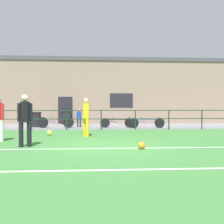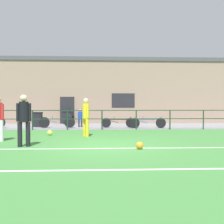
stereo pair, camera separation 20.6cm
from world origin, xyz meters
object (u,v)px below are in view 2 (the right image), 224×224
object	(u,v)px
player_goalkeeper	(24,117)
trash_bin_0	(68,118)
bicycle_parked_4	(148,123)
trash_bin_1	(38,119)
spectator_child	(80,117)
player_striker	(86,115)
soccer_ball_spare	(140,145)
bicycle_parked_0	(118,122)
bicycle_parked_2	(57,122)
soccer_ball_match	(50,133)

from	to	relation	value
player_goalkeeper	trash_bin_0	world-z (taller)	player_goalkeeper
bicycle_parked_4	trash_bin_0	bearing A→B (deg)	145.46
trash_bin_1	trash_bin_0	bearing A→B (deg)	57.64
trash_bin_1	player_goalkeeper	bearing A→B (deg)	-79.11
player_goalkeeper	spectator_child	size ratio (longest dim) A/B	1.52
player_striker	soccer_ball_spare	distance (m)	3.98
bicycle_parked_0	trash_bin_1	world-z (taller)	trash_bin_1
spectator_child	bicycle_parked_0	size ratio (longest dim) A/B	0.54
player_goalkeeper	player_striker	xyz separation A→B (m)	(1.92, 2.71, -0.02)
soccer_ball_spare	bicycle_parked_2	size ratio (longest dim) A/B	0.11
player_striker	trash_bin_1	distance (m)	6.22
bicycle_parked_2	trash_bin_1	size ratio (longest dim) A/B	2.30
soccer_ball_spare	bicycle_parked_0	bearing A→B (deg)	91.02
bicycle_parked_0	bicycle_parked_2	bearing A→B (deg)	180.00
soccer_ball_spare	bicycle_parked_2	xyz separation A→B (m)	(-3.98, 7.84, 0.25)
trash_bin_1	bicycle_parked_2	bearing A→B (deg)	-27.35
soccer_ball_spare	bicycle_parked_2	world-z (taller)	bicycle_parked_2
player_striker	trash_bin_1	world-z (taller)	player_striker
player_striker	bicycle_parked_4	size ratio (longest dim) A/B	0.77
bicycle_parked_0	trash_bin_1	size ratio (longest dim) A/B	2.22
player_striker	soccer_ball_match	size ratio (longest dim) A/B	7.41
soccer_ball_spare	spectator_child	world-z (taller)	spectator_child
bicycle_parked_4	trash_bin_0	size ratio (longest dim) A/B	2.35
soccer_ball_match	bicycle_parked_0	xyz separation A→B (m)	(3.50, 3.87, 0.22)
bicycle_parked_2	bicycle_parked_0	bearing A→B (deg)	-0.00
bicycle_parked_0	bicycle_parked_4	bearing A→B (deg)	-14.08
bicycle_parked_0	soccer_ball_spare	bearing A→B (deg)	-88.98
soccer_ball_match	trash_bin_1	distance (m)	4.90
soccer_ball_match	soccer_ball_spare	bearing A→B (deg)	-47.50
player_striker	trash_bin_0	world-z (taller)	player_striker
soccer_ball_match	bicycle_parked_4	distance (m)	6.30
spectator_child	bicycle_parked_2	xyz separation A→B (m)	(-1.41, -0.51, -0.31)
bicycle_parked_4	bicycle_parked_0	bearing A→B (deg)	165.92
bicycle_parked_4	player_striker	bearing A→B (deg)	-131.60
soccer_ball_match	bicycle_parked_2	distance (m)	3.89
bicycle_parked_2	player_goalkeeper	bearing A→B (deg)	-88.84
trash_bin_0	bicycle_parked_2	bearing A→B (deg)	-94.30
soccer_ball_match	trash_bin_1	world-z (taller)	trash_bin_1
soccer_ball_match	bicycle_parked_4	size ratio (longest dim) A/B	0.10
player_goalkeeper	bicycle_parked_2	world-z (taller)	player_goalkeeper
player_goalkeeper	bicycle_parked_4	xyz separation A→B (m)	(5.48, 6.72, -0.65)
soccer_ball_match	bicycle_parked_0	distance (m)	5.22
player_striker	bicycle_parked_4	bearing A→B (deg)	-72.39
player_striker	soccer_ball_spare	xyz separation A→B (m)	(1.91, -3.38, -0.87)
player_striker	spectator_child	world-z (taller)	player_striker
spectator_child	trash_bin_0	distance (m)	2.99
trash_bin_0	trash_bin_1	world-z (taller)	trash_bin_1
bicycle_parked_2	trash_bin_0	size ratio (longest dim) A/B	2.33
bicycle_parked_4	trash_bin_1	distance (m)	7.10
soccer_ball_match	spectator_child	xyz separation A→B (m)	(1.07, 4.38, 0.56)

